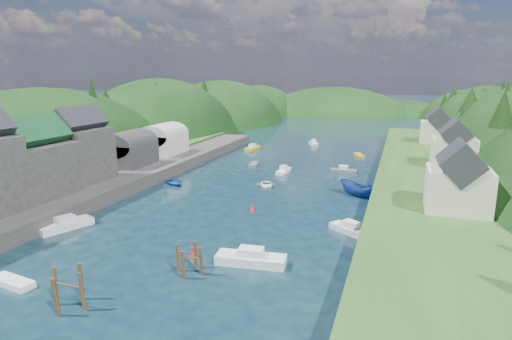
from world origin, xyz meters
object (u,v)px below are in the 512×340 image
at_px(piling_cluster_near, 69,292).
at_px(channel_buoy_near, 192,252).
at_px(piling_cluster_far, 190,262).
at_px(channel_buoy_far, 252,207).

distance_m(piling_cluster_near, channel_buoy_near, 12.75).
bearing_deg(channel_buoy_near, piling_cluster_near, -112.14).
height_order(piling_cluster_far, channel_buoy_far, piling_cluster_far).
relative_size(piling_cluster_far, channel_buoy_near, 3.01).
bearing_deg(channel_buoy_far, piling_cluster_near, -101.53).
xyz_separation_m(piling_cluster_near, channel_buoy_near, (4.79, 11.78, -0.86)).
bearing_deg(channel_buoy_far, channel_buoy_near, -93.13).
bearing_deg(channel_buoy_near, piling_cluster_far, -66.49).
distance_m(piling_cluster_far, channel_buoy_near, 3.67).
height_order(piling_cluster_near, channel_buoy_near, piling_cluster_near).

